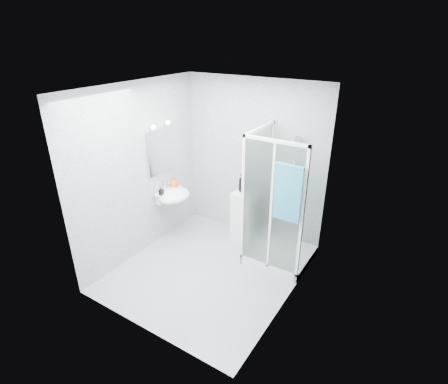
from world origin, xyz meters
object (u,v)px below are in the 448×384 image
Objects in this scene: wall_basin at (173,195)px; hand_towel at (288,192)px; storage_cabinet at (245,217)px; shampoo_bottle_b at (250,185)px; shampoo_bottle_a at (242,183)px; soap_dispenser_orange at (174,182)px; shower_enclosure at (274,234)px; soap_dispenser_black at (161,191)px.

wall_basin is 2.05m from hand_towel.
shampoo_bottle_b is (0.05, 0.04, 0.56)m from storage_cabinet.
wall_basin is at bearing -149.86° from shampoo_bottle_b.
shampoo_bottle_a is (0.94, 0.59, 0.22)m from wall_basin.
hand_towel is 2.10m from soap_dispenser_orange.
soap_dispenser_black is (-1.72, -0.51, 0.48)m from shower_enclosure.
soap_dispenser_orange reaches higher than wall_basin.
hand_towel is (0.95, -0.66, 0.95)m from storage_cabinet.
wall_basin is 2.25× the size of shampoo_bottle_b.
soap_dispenser_orange is (-1.73, -0.17, 0.51)m from shower_enclosure.
soap_dispenser_orange is at bearing -153.67° from storage_cabinet.
hand_towel is at bearing -6.38° from soap_dispenser_orange.
shampoo_bottle_b is (0.12, 0.02, -0.03)m from shampoo_bottle_a.
shower_enclosure is 0.86m from shampoo_bottle_b.
wall_basin is 0.65× the size of storage_cabinet.
storage_cabinet is 0.56m from shampoo_bottle_b.
wall_basin is 1.22m from storage_cabinet.
storage_cabinet is at bearing 35.36° from soap_dispenser_black.
shampoo_bottle_a is at bearing 158.95° from shower_enclosure.
soap_dispenser_orange is 1.37× the size of soap_dispenser_black.
storage_cabinet is 4.65× the size of soap_dispenser_orange.
shower_enclosure is at bearing -26.73° from shampoo_bottle_b.
storage_cabinet is 2.87× the size of shampoo_bottle_a.
shower_enclosure is 2.31× the size of storage_cabinet.
shampoo_bottle_b is at bearing 30.14° from wall_basin.
storage_cabinet is at bearing -12.36° from shampoo_bottle_a.
shower_enclosure reaches higher than hand_towel.
soap_dispenser_black is (0.02, -0.33, -0.02)m from soap_dispenser_orange.
hand_towel is at bearing -2.48° from wall_basin.
storage_cabinet is at bearing -138.81° from shampoo_bottle_b.
storage_cabinet is 1.29m from soap_dispenser_orange.
wall_basin is 3.01× the size of soap_dispenser_orange.
shampoo_bottle_a is at bearing -169.22° from shampoo_bottle_b.
shower_enclosure is 0.69m from storage_cabinet.
hand_towel is 2.55× the size of shampoo_bottle_a.
shampoo_bottle_b is 1.83× the size of soap_dispenser_black.
hand_towel reaches higher than soap_dispenser_black.
shower_enclosure is 1.82m from soap_dispenser_orange.
soap_dispenser_black is at bearing -139.84° from storage_cabinet.
shower_enclosure is 1.06m from hand_towel.
soap_dispenser_black is at bearing -108.71° from wall_basin.
soap_dispenser_orange is (-1.14, -0.47, -0.03)m from shampoo_bottle_b.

